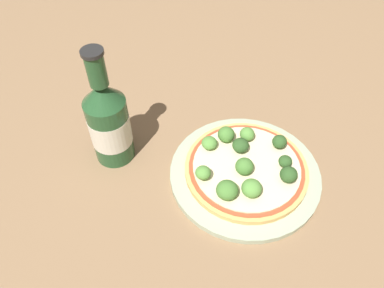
% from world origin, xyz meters
% --- Properties ---
extents(ground_plane, '(3.00, 3.00, 0.00)m').
position_xyz_m(ground_plane, '(0.00, 0.00, 0.00)').
color(ground_plane, '#846647').
extents(plate, '(0.27, 0.27, 0.01)m').
position_xyz_m(plate, '(0.02, -0.01, 0.01)').
color(plate, '#A3B293').
rests_on(plate, ground_plane).
extents(pizza, '(0.22, 0.22, 0.01)m').
position_xyz_m(pizza, '(0.02, -0.01, 0.02)').
color(pizza, tan).
rests_on(pizza, plate).
extents(broccoli_floret_0, '(0.03, 0.03, 0.03)m').
position_xyz_m(broccoli_floret_0, '(0.05, 0.06, 0.04)').
color(broccoli_floret_0, '#7A9E5B').
rests_on(broccoli_floret_0, pizza).
extents(broccoli_floret_1, '(0.03, 0.03, 0.02)m').
position_xyz_m(broccoli_floret_1, '(0.02, 0.07, 0.04)').
color(broccoli_floret_1, '#7A9E5B').
rests_on(broccoli_floret_1, pizza).
extents(broccoli_floret_2, '(0.03, 0.03, 0.03)m').
position_xyz_m(broccoli_floret_2, '(-0.02, -0.04, 0.04)').
color(broccoli_floret_2, '#7A9E5B').
rests_on(broccoli_floret_2, pizza).
extents(broccoli_floret_3, '(0.03, 0.03, 0.03)m').
position_xyz_m(broccoli_floret_3, '(-0.05, 0.04, 0.04)').
color(broccoli_floret_3, '#7A9E5B').
rests_on(broccoli_floret_3, pizza).
extents(broccoli_floret_4, '(0.04, 0.04, 0.03)m').
position_xyz_m(broccoli_floret_4, '(-0.05, -0.01, 0.04)').
color(broccoli_floret_4, '#7A9E5B').
rests_on(broccoli_floret_4, pizza).
extents(broccoli_floret_5, '(0.02, 0.02, 0.02)m').
position_xyz_m(broccoli_floret_5, '(0.06, -0.06, 0.04)').
color(broccoli_floret_5, '#7A9E5B').
rests_on(broccoli_floret_5, pizza).
extents(broccoli_floret_6, '(0.03, 0.03, 0.03)m').
position_xyz_m(broccoli_floret_6, '(0.09, -0.03, 0.04)').
color(broccoli_floret_6, '#7A9E5B').
rests_on(broccoli_floret_6, pizza).
extents(broccoli_floret_7, '(0.03, 0.03, 0.03)m').
position_xyz_m(broccoli_floret_7, '(0.01, -0.01, 0.04)').
color(broccoli_floret_7, '#7A9E5B').
rests_on(broccoli_floret_7, pizza).
extents(broccoli_floret_8, '(0.03, 0.03, 0.03)m').
position_xyz_m(broccoli_floret_8, '(0.04, -0.08, 0.04)').
color(broccoli_floret_8, '#7A9E5B').
rests_on(broccoli_floret_8, pizza).
extents(broccoli_floret_9, '(0.03, 0.03, 0.03)m').
position_xyz_m(broccoli_floret_9, '(0.07, 0.03, 0.04)').
color(broccoli_floret_9, '#7A9E5B').
rests_on(broccoli_floret_9, pizza).
extents(broccoli_floret_10, '(0.03, 0.03, 0.03)m').
position_xyz_m(broccoli_floret_10, '(0.04, 0.02, 0.04)').
color(broccoli_floret_10, '#7A9E5B').
rests_on(broccoli_floret_10, pizza).
extents(beer_bottle, '(0.07, 0.07, 0.23)m').
position_xyz_m(beer_bottle, '(-0.09, 0.21, 0.09)').
color(beer_bottle, '#234C28').
rests_on(beer_bottle, ground_plane).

